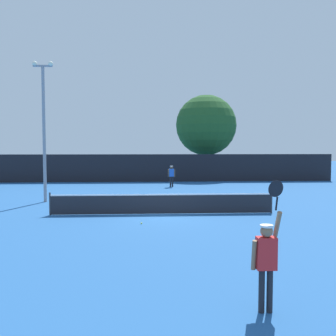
% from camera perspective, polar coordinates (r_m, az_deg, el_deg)
% --- Properties ---
extents(ground_plane, '(120.00, 120.00, 0.00)m').
position_cam_1_polar(ground_plane, '(17.60, -0.85, -7.16)').
color(ground_plane, '#235693').
extents(tennis_net, '(10.61, 0.08, 1.07)m').
position_cam_1_polar(tennis_net, '(17.52, -0.85, -5.51)').
color(tennis_net, '#232328').
rests_on(tennis_net, ground).
extents(perimeter_fence, '(32.57, 0.12, 2.49)m').
position_cam_1_polar(perimeter_fence, '(33.22, -1.94, -0.00)').
color(perimeter_fence, black).
rests_on(perimeter_fence, ground).
extents(player_serving, '(0.67, 0.40, 2.58)m').
position_cam_1_polar(player_serving, '(7.55, 15.03, -12.80)').
color(player_serving, red).
rests_on(player_serving, ground).
extents(player_receiving, '(0.57, 0.25, 1.67)m').
position_cam_1_polar(player_receiving, '(28.96, 0.55, -0.94)').
color(player_receiving, blue).
rests_on(player_receiving, ground).
extents(tennis_ball, '(0.07, 0.07, 0.07)m').
position_cam_1_polar(tennis_ball, '(15.46, -4.15, -8.53)').
color(tennis_ball, '#CCE033').
rests_on(tennis_ball, ground).
extents(light_pole, '(1.18, 0.28, 8.05)m').
position_cam_1_polar(light_pole, '(22.37, -18.69, 6.72)').
color(light_pole, gray).
rests_on(light_pole, ground).
extents(large_tree, '(6.13, 6.13, 8.41)m').
position_cam_1_polar(large_tree, '(37.84, 5.92, 6.59)').
color(large_tree, brown).
rests_on(large_tree, ground).
extents(parked_car_near, '(2.49, 4.43, 1.69)m').
position_cam_1_polar(parked_car_near, '(40.63, 7.60, -0.06)').
color(parked_car_near, navy).
rests_on(parked_car_near, ground).
extents(parked_car_mid, '(1.93, 4.21, 1.69)m').
position_cam_1_polar(parked_car_mid, '(41.20, 11.90, -0.06)').
color(parked_car_mid, '#B7B7BC').
rests_on(parked_car_mid, ground).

